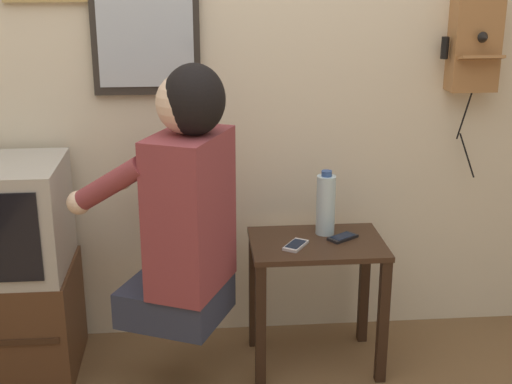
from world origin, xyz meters
TOP-DOWN VIEW (x-y plane):
  - wall_back at (0.00, 1.09)m, footprint 6.80×0.05m
  - side_table at (0.46, 0.74)m, footprint 0.54×0.37m
  - person at (-0.07, 0.57)m, footprint 0.61×0.54m
  - tv_stand at (-0.81, 0.80)m, footprint 0.58×0.46m
  - wall_phone_antique at (1.14, 1.00)m, footprint 0.24×0.19m
  - wall_mirror at (-0.21, 1.04)m, footprint 0.43×0.03m
  - cell_phone_held at (0.36, 0.69)m, footprint 0.12×0.14m
  - cell_phone_spare at (0.56, 0.76)m, footprint 0.14×0.12m
  - water_bottle at (0.50, 0.82)m, footprint 0.08×0.08m

SIDE VIEW (x-z plane):
  - tv_stand at x=-0.81m, z-range 0.00..0.45m
  - side_table at x=0.46m, z-range 0.14..0.70m
  - cell_phone_held at x=0.36m, z-range 0.55..0.56m
  - cell_phone_spare at x=0.56m, z-range 0.55..0.56m
  - water_bottle at x=0.50m, z-range 0.54..0.81m
  - person at x=-0.07m, z-range 0.31..1.28m
  - wall_back at x=0.00m, z-range 0.00..2.55m
  - wall_phone_antique at x=1.14m, z-range 0.90..1.72m
  - wall_mirror at x=-0.21m, z-range 1.10..1.78m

